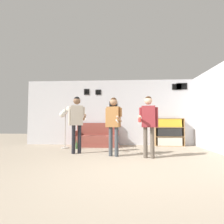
# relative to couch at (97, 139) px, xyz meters

# --- Properties ---
(ground_plane) EXTENTS (20.00, 20.00, 0.00)m
(ground_plane) POSITION_rel_couch_xyz_m (1.03, -3.56, -0.30)
(ground_plane) COLOR gray
(wall_back) EXTENTS (8.15, 0.08, 2.70)m
(wall_back) POSITION_rel_couch_xyz_m (1.04, 0.41, 1.06)
(wall_back) COLOR silver
(wall_back) RESTS_ON ground_plane
(wall_right) EXTENTS (0.06, 6.35, 2.70)m
(wall_right) POSITION_rel_couch_xyz_m (3.94, -1.59, 1.05)
(wall_right) COLOR silver
(wall_right) RESTS_ON ground_plane
(couch) EXTENTS (1.74, 0.80, 0.91)m
(couch) POSITION_rel_couch_xyz_m (0.00, 0.00, 0.00)
(couch) COLOR brown
(couch) RESTS_ON ground_plane
(bookshelf) EXTENTS (1.13, 0.30, 1.09)m
(bookshelf) POSITION_rel_couch_xyz_m (2.85, 0.19, 0.25)
(bookshelf) COLOR #A87F51
(bookshelf) RESTS_ON ground_plane
(floor_lamp) EXTENTS (0.42, 0.45, 1.53)m
(floor_lamp) POSITION_rel_couch_xyz_m (-1.09, -0.57, 0.90)
(floor_lamp) COLOR #ADA89E
(floor_lamp) RESTS_ON ground_plane
(person_player_foreground_left) EXTENTS (0.58, 0.42, 1.73)m
(person_player_foreground_left) POSITION_rel_couch_xyz_m (-0.39, -1.61, 0.78)
(person_player_foreground_left) COLOR black
(person_player_foreground_left) RESTS_ON ground_plane
(person_player_foreground_center) EXTENTS (0.47, 0.56, 1.65)m
(person_player_foreground_center) POSITION_rel_couch_xyz_m (0.75, -1.95, 0.71)
(person_player_foreground_center) COLOR #3D4247
(person_player_foreground_center) RESTS_ON ground_plane
(person_watcher_holding_cup) EXTENTS (0.55, 0.39, 1.65)m
(person_watcher_holding_cup) POSITION_rel_couch_xyz_m (1.70, -2.14, 0.72)
(person_watcher_holding_cup) COLOR brown
(person_watcher_holding_cup) RESTS_ON ground_plane
(bottle_on_floor) EXTENTS (0.07, 0.07, 0.30)m
(bottle_on_floor) POSITION_rel_couch_xyz_m (-0.62, -0.73, -0.18)
(bottle_on_floor) COLOR #3D6638
(bottle_on_floor) RESTS_ON ground_plane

